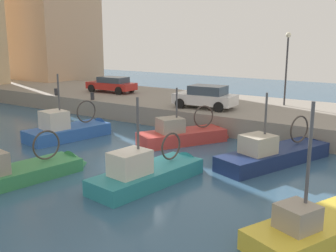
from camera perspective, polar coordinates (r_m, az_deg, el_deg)
name	(u,v)px	position (r m, az deg, el deg)	size (l,w,h in m)	color
water_surface	(135,165)	(18.45, -4.71, -5.55)	(80.00, 80.00, 0.00)	#335675
quay_wall	(241,113)	(27.88, 10.38, 1.76)	(9.00, 56.00, 1.20)	gray
fishing_boat_teal	(153,178)	(16.35, -2.13, -7.41)	(5.99, 2.48, 4.31)	teal
fishing_boat_yellow	(328,231)	(13.16, 21.80, -13.76)	(5.90, 3.64, 4.83)	gold
fishing_boat_navy	(278,160)	(19.43, 15.38, -4.66)	(7.05, 3.82, 4.09)	navy
fishing_boat_green	(21,177)	(17.50, -20.19, -6.84)	(6.51, 2.60, 4.21)	#388951
fishing_boat_blue	(73,135)	(24.01, -13.36, -1.21)	(5.78, 2.87, 4.61)	#2D60B7
fishing_boat_red	(187,140)	(22.25, 2.72, -2.03)	(5.70, 4.13, 3.83)	#BC3833
parked_car_red	(112,84)	(33.79, -8.00, 5.90)	(2.05, 4.32, 1.30)	red
parked_car_white	(206,97)	(26.03, 5.38, 4.17)	(2.21, 4.10, 1.48)	silver
mooring_bollard_south	(92,96)	(30.03, -10.71, 4.21)	(0.28, 0.28, 0.55)	#2D2D33
mooring_bollard_mid	(56,92)	(32.97, -15.63, 4.69)	(0.28, 0.28, 0.55)	#2D2D33
quay_streetlamp	(287,57)	(27.96, 16.58, 9.45)	(0.36, 0.36, 4.83)	#38383D
waterfront_building_west_mid	(49,6)	(47.66, -16.60, 16.01)	(8.32, 8.58, 17.98)	tan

